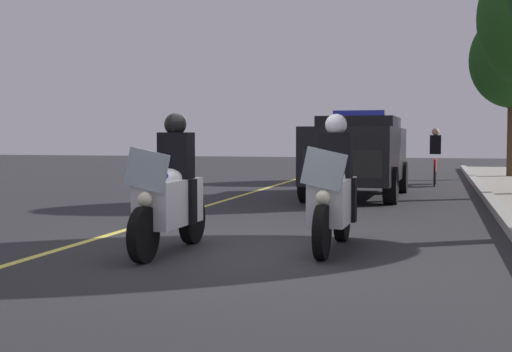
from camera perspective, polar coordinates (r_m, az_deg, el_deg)
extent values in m
plane|color=#28282B|center=(8.60, -1.26, -6.26)|extent=(80.00, 80.00, 0.00)
cube|color=#E0D14C|center=(9.47, -14.53, -5.46)|extent=(48.00, 0.12, 0.01)
cylinder|color=black|center=(7.87, -9.32, -4.84)|extent=(0.64, 0.13, 0.64)
cylinder|color=black|center=(9.23, -5.32, -3.62)|extent=(0.64, 0.15, 0.64)
cube|color=white|center=(8.49, -7.22, -2.19)|extent=(1.21, 0.46, 0.56)
ellipsoid|color=white|center=(8.42, -7.37, -0.19)|extent=(0.57, 0.33, 0.24)
cube|color=silver|center=(7.89, -9.05, 0.51)|extent=(0.07, 0.56, 0.53)
sphere|color=#F9F4CC|center=(7.86, -9.22, -1.92)|extent=(0.17, 0.17, 0.17)
sphere|color=red|center=(8.08, -9.69, 0.07)|extent=(0.09, 0.09, 0.09)
sphere|color=#1933F2|center=(7.94, -7.61, 0.03)|extent=(0.09, 0.09, 0.09)
cube|color=black|center=(8.67, -6.65, 1.63)|extent=(0.29, 0.41, 0.60)
cube|color=black|center=(8.57, -5.55, -2.13)|extent=(0.18, 0.14, 0.56)
cube|color=black|center=(8.73, -7.99, -2.05)|extent=(0.18, 0.14, 0.56)
sphere|color=black|center=(8.65, -6.72, 4.28)|extent=(0.28, 0.28, 0.28)
cylinder|color=black|center=(8.02, 5.50, -4.66)|extent=(0.64, 0.13, 0.64)
cylinder|color=black|center=(9.48, 7.16, -3.45)|extent=(0.64, 0.15, 0.64)
cube|color=white|center=(8.70, 6.39, -2.06)|extent=(1.21, 0.46, 0.56)
ellipsoid|color=white|center=(8.63, 6.35, -0.11)|extent=(0.57, 0.33, 0.24)
cube|color=silver|center=(8.05, 5.66, 0.59)|extent=(0.07, 0.56, 0.53)
sphere|color=#F9F4CC|center=(8.01, 5.57, -1.79)|extent=(0.17, 0.17, 0.17)
sphere|color=red|center=(8.21, 4.72, 0.15)|extent=(0.09, 0.09, 0.09)
sphere|color=#1933F2|center=(8.15, 6.93, 0.12)|extent=(0.09, 0.09, 0.09)
cube|color=black|center=(8.89, 6.66, 1.67)|extent=(0.29, 0.41, 0.60)
cube|color=black|center=(8.83, 7.86, -1.99)|extent=(0.18, 0.14, 0.56)
cube|color=black|center=(8.90, 5.31, -1.93)|extent=(0.18, 0.14, 0.56)
sphere|color=silver|center=(8.87, 6.66, 4.25)|extent=(0.28, 0.28, 0.28)
cube|color=black|center=(16.36, 8.47, 1.81)|extent=(4.94, 2.00, 1.24)
cube|color=black|center=(16.66, 8.63, 4.24)|extent=(2.44, 1.80, 0.36)
cube|color=#2633D8|center=(16.47, 8.55, 5.16)|extent=(0.30, 1.21, 0.14)
cube|color=black|center=(13.99, 7.17, 1.01)|extent=(0.15, 1.62, 0.56)
cylinder|color=black|center=(14.75, 11.12, -0.78)|extent=(0.81, 0.30, 0.80)
cylinder|color=black|center=(15.02, 4.26, -0.66)|extent=(0.81, 0.30, 0.80)
cylinder|color=black|center=(17.84, 11.98, -0.10)|extent=(0.81, 0.30, 0.80)
cylinder|color=black|center=(18.06, 6.28, -0.01)|extent=(0.81, 0.30, 0.80)
cylinder|color=black|center=(20.35, 14.60, 0.07)|extent=(0.66, 0.05, 0.66)
cylinder|color=black|center=(21.45, 14.67, 0.23)|extent=(0.66, 0.05, 0.66)
cube|color=red|center=(20.89, 14.65, 0.89)|extent=(1.00, 0.08, 0.36)
cube|color=black|center=(20.93, 14.67, 2.54)|extent=(0.25, 0.32, 0.56)
sphere|color=tan|center=(20.90, 14.69, 3.58)|extent=(0.22, 0.22, 0.22)
cylinder|color=#42301E|center=(24.86, 20.47, 3.21)|extent=(0.31, 0.31, 2.79)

